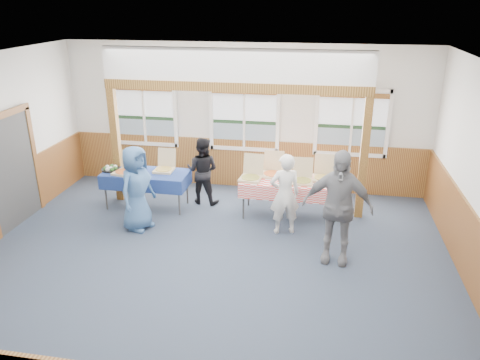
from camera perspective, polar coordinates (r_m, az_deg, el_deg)
name	(u,v)px	position (r m, az deg, el deg)	size (l,w,h in m)	color
floor	(209,265)	(7.76, -3.80, -10.29)	(8.00, 8.00, 0.00)	#282E41
ceiling	(203,65)	(6.66, -4.49, 13.81)	(8.00, 8.00, 0.00)	white
wall_back	(245,118)	(10.33, 0.56, 7.59)	(8.00, 8.00, 0.00)	silver
wall_front	(104,321)	(4.15, -16.20, -16.23)	(8.00, 8.00, 0.00)	silver
wainscot_back	(244,163)	(10.61, 0.52, 2.04)	(7.98, 0.05, 1.10)	brown
wainscot_right	(475,258)	(7.67, 26.69, -8.45)	(0.05, 6.98, 1.10)	brown
cased_opening	(12,171)	(9.68, -26.04, 0.98)	(0.06, 1.30, 2.10)	#383838
window_left	(144,111)	(10.88, -11.64, 8.29)	(1.56, 0.10, 1.46)	white
window_mid	(244,115)	(10.27, 0.52, 7.96)	(1.56, 0.10, 1.46)	white
window_right	(352,119)	(10.16, 13.52, 7.21)	(1.56, 0.10, 1.46)	white
post_left	(116,145)	(10.05, -14.85, 4.09)	(0.15, 0.15, 2.40)	#553513
post_right	(364,159)	(9.20, 14.84, 2.49)	(0.15, 0.15, 2.40)	#553513
cross_beam	(234,87)	(8.99, -0.70, 11.28)	(5.15, 0.18, 0.18)	#553513
table_left	(146,175)	(9.69, -11.42, 0.60)	(1.76, 0.85, 0.76)	#383838
table_right	(289,182)	(9.17, 6.05, -0.28)	(2.05, 1.37, 0.76)	#383838
pizza_box_a	(125,170)	(9.70, -13.86, 1.20)	(0.46, 0.52, 0.41)	tan
pizza_box_b	(164,168)	(9.67, -9.20, 1.50)	(0.38, 0.46, 0.41)	tan
pizza_box_c	(251,176)	(9.10, 1.35, 0.51)	(0.46, 0.54, 0.45)	tan
pizza_box_d	(273,172)	(9.33, 4.02, 0.98)	(0.40, 0.49, 0.44)	tan
pizza_box_e	(302,179)	(9.04, 7.61, 0.15)	(0.40, 0.49, 0.42)	tan
pizza_box_f	(324,176)	(9.24, 10.17, 0.49)	(0.41, 0.50, 0.44)	tan
veggie_tray	(111,169)	(9.95, -15.49, 1.35)	(0.38, 0.38, 0.09)	black
drink_glass	(334,184)	(8.88, 11.43, -0.43)	(0.07, 0.07, 0.15)	#A5721B
woman_white	(285,194)	(8.46, 5.47, -1.73)	(0.56, 0.36, 1.52)	silver
woman_black	(202,171)	(9.73, -4.60, 1.14)	(0.69, 0.54, 1.42)	black
man_blue	(137,188)	(8.77, -12.50, -1.00)	(0.79, 0.51, 1.61)	#385E8E
person_grey	(337,207)	(7.61, 11.77, -3.25)	(1.12, 0.47, 1.91)	slate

